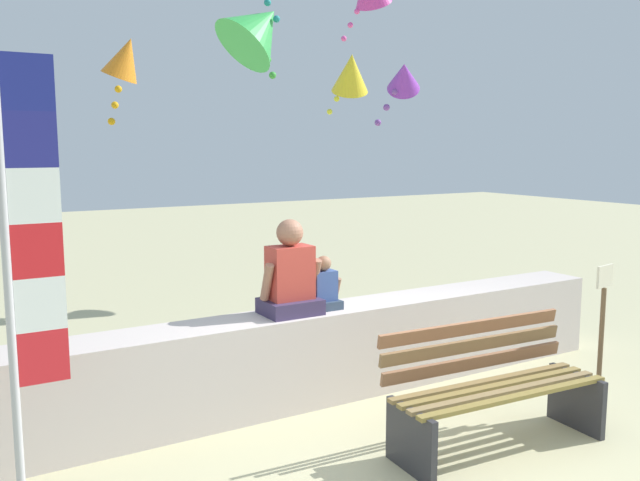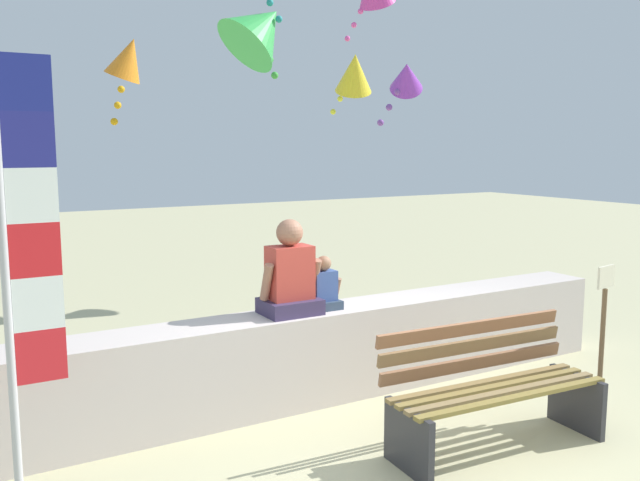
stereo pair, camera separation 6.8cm
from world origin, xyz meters
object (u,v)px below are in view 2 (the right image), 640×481
at_px(sign_post, 603,326).
at_px(person_adult, 290,277).
at_px(flag_banner, 22,254).
at_px(kite_yellow, 354,73).
at_px(park_bench, 491,390).
at_px(kite_purple, 406,77).
at_px(kite_green, 261,29).
at_px(kite_orange, 128,59).
at_px(person_child, 324,288).

bearing_deg(sign_post, person_adult, 146.33).
bearing_deg(flag_banner, sign_post, -9.31).
bearing_deg(kite_yellow, park_bench, -111.38).
bearing_deg(person_adult, kite_purple, 34.18).
relative_size(park_bench, person_adult, 2.14).
relative_size(person_adult, kite_yellow, 0.85).
height_order(person_adult, kite_purple, kite_purple).
relative_size(flag_banner, kite_green, 2.54).
bearing_deg(kite_yellow, kite_orange, -174.52).
distance_m(person_adult, kite_green, 3.38).
height_order(person_adult, flag_banner, flag_banner).
height_order(kite_green, kite_orange, kite_green).
distance_m(person_adult, kite_orange, 3.64).
xyz_separation_m(park_bench, kite_green, (-0.08, 3.69, 3.08)).
bearing_deg(kite_green, kite_orange, 151.65).
bearing_deg(kite_orange, flag_banner, -113.56).
xyz_separation_m(park_bench, person_adult, (-0.90, 1.45, 0.68)).
height_order(person_child, sign_post, person_child).
bearing_deg(park_bench, person_adult, 121.89).
bearing_deg(kite_yellow, flag_banner, -140.58).
height_order(person_child, flag_banner, flag_banner).
height_order(park_bench, kite_yellow, kite_yellow).
distance_m(park_bench, kite_purple, 4.30).
distance_m(person_child, kite_green, 3.41).
xyz_separation_m(flag_banner, kite_purple, (4.54, 2.38, 1.42)).
relative_size(kite_purple, kite_orange, 0.81).
relative_size(park_bench, kite_yellow, 1.82).
xyz_separation_m(person_child, kite_purple, (2.10, 1.65, 2.02)).
distance_m(person_adult, kite_purple, 3.49).
relative_size(person_adult, sign_post, 0.65).
bearing_deg(person_adult, kite_green, 69.97).
bearing_deg(kite_orange, kite_yellow, 5.48).
xyz_separation_m(kite_green, sign_post, (1.33, -3.67, -2.77)).
bearing_deg(person_adult, sign_post, -33.67).
relative_size(flag_banner, kite_yellow, 2.88).
distance_m(kite_yellow, kite_green, 2.21).
relative_size(person_adult, person_child, 1.72).
bearing_deg(park_bench, flag_banner, 166.63).
height_order(person_adult, person_child, person_adult).
relative_size(person_child, kite_green, 0.44).
distance_m(flag_banner, kite_yellow, 6.50).
bearing_deg(park_bench, kite_orange, 107.76).
height_order(park_bench, person_child, person_child).
bearing_deg(sign_post, kite_green, 109.88).
xyz_separation_m(flag_banner, kite_orange, (1.61, 3.69, 1.58)).
xyz_separation_m(park_bench, kite_yellow, (1.85, 4.71, 2.78)).
bearing_deg(kite_purple, kite_orange, 155.99).
xyz_separation_m(park_bench, flag_banner, (-3.02, 0.72, 1.15)).
height_order(kite_yellow, sign_post, kite_yellow).
distance_m(person_adult, person_child, 0.35).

